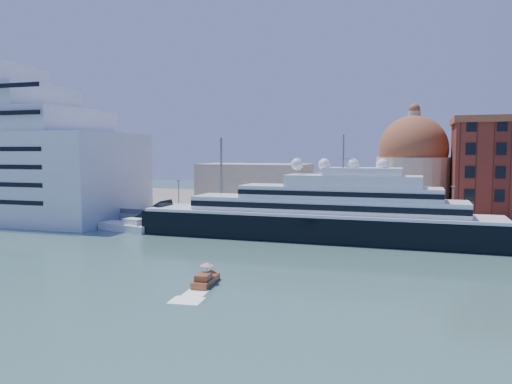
% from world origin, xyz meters
% --- Properties ---
extents(ground, '(400.00, 400.00, 0.00)m').
position_xyz_m(ground, '(0.00, 0.00, 0.00)').
color(ground, '#345A58').
rests_on(ground, ground).
extents(quay, '(180.00, 10.00, 2.50)m').
position_xyz_m(quay, '(0.00, 34.00, 1.25)').
color(quay, gray).
rests_on(quay, ground).
extents(land, '(260.00, 72.00, 2.00)m').
position_xyz_m(land, '(0.00, 75.00, 1.00)').
color(land, slate).
rests_on(land, ground).
extents(quay_fence, '(180.00, 0.10, 1.20)m').
position_xyz_m(quay_fence, '(0.00, 29.50, 3.10)').
color(quay_fence, slate).
rests_on(quay_fence, quay).
extents(superyacht, '(80.98, 11.23, 24.20)m').
position_xyz_m(superyacht, '(1.84, 23.00, 4.18)').
color(superyacht, black).
rests_on(superyacht, ground).
extents(service_barge, '(14.44, 8.01, 3.09)m').
position_xyz_m(service_barge, '(-37.15, 20.53, 0.89)').
color(service_barge, white).
rests_on(service_barge, ground).
extents(water_taxi, '(2.72, 6.44, 2.97)m').
position_xyz_m(water_taxi, '(-2.72, -15.07, 0.71)').
color(water_taxi, brown).
rests_on(water_taxi, ground).
extents(church, '(66.00, 18.00, 25.50)m').
position_xyz_m(church, '(6.39, 57.72, 10.91)').
color(church, beige).
rests_on(church, land).
extents(lamp_posts, '(120.80, 2.40, 18.00)m').
position_xyz_m(lamp_posts, '(-12.67, 32.27, 9.84)').
color(lamp_posts, slate).
rests_on(lamp_posts, quay).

